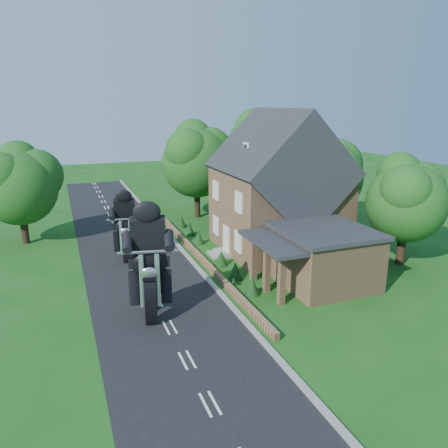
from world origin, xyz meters
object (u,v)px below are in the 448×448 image
object	(u,v)px
motorcycle_lead	(151,301)
garden_wall	(202,260)
annex	(320,255)
house	(278,191)
motorcycle_follow	(127,249)

from	to	relation	value
motorcycle_lead	garden_wall	bearing A→B (deg)	-114.31
garden_wall	annex	bearing A→B (deg)	-46.16
garden_wall	motorcycle_lead	bearing A→B (deg)	-126.49
house	garden_wall	bearing A→B (deg)	-170.83
garden_wall	motorcycle_follow	xyz separation A→B (m)	(-4.70, 2.44, 0.55)
motorcycle_lead	motorcycle_follow	distance (m)	9.03
house	motorcycle_lead	size ratio (longest dim) A/B	5.21
motorcycle_follow	house	bearing A→B (deg)	-176.72
garden_wall	motorcycle_follow	bearing A→B (deg)	152.63
garden_wall	motorcycle_follow	world-z (taller)	motorcycle_follow
motorcycle_lead	motorcycle_follow	world-z (taller)	motorcycle_lead
annex	motorcycle_follow	bearing A→B (deg)	141.28
garden_wall	motorcycle_lead	size ratio (longest dim) A/B	11.20
house	annex	bearing A→B (deg)	-95.24
house	motorcycle_lead	bearing A→B (deg)	-145.55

